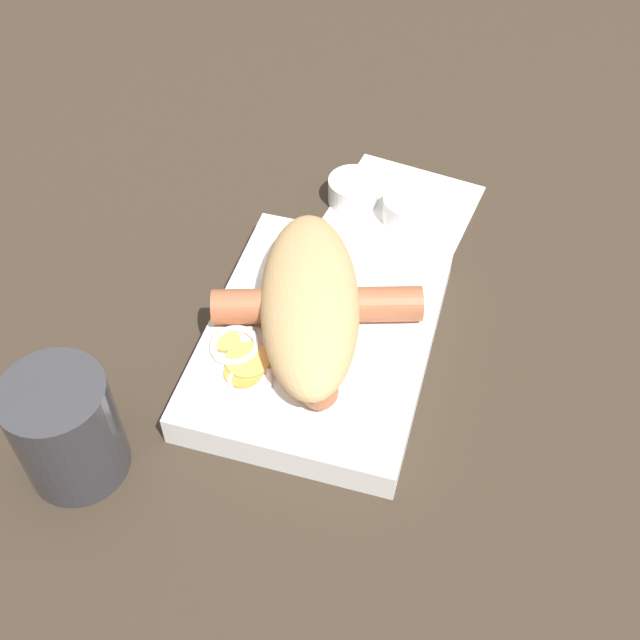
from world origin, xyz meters
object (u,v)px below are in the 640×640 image
object	(u,v)px
sausage	(317,305)
condiment_cup_far	(353,192)
bread_roll	(310,301)
condiment_cup_near	(408,211)
drink_glass	(66,429)
food_tray	(320,340)

from	to	relation	value
sausage	condiment_cup_far	size ratio (longest dim) A/B	3.86
sausage	condiment_cup_far	bearing A→B (deg)	4.87
bread_roll	condiment_cup_near	world-z (taller)	bread_roll
bread_roll	condiment_cup_near	xyz separation A→B (m)	(0.17, -0.05, -0.04)
sausage	drink_glass	distance (m)	0.21
bread_roll	food_tray	bearing A→B (deg)	-121.65
sausage	condiment_cup_far	distance (m)	0.18
food_tray	sausage	size ratio (longest dim) A/B	1.25
condiment_cup_near	drink_glass	size ratio (longest dim) A/B	0.53
drink_glass	condiment_cup_far	bearing A→B (deg)	-19.50
sausage	drink_glass	bearing A→B (deg)	140.15
condiment_cup_near	condiment_cup_far	bearing A→B (deg)	78.45
condiment_cup_near	drink_glass	world-z (taller)	drink_glass
condiment_cup_far	drink_glass	size ratio (longest dim) A/B	0.53
food_tray	bread_roll	bearing A→B (deg)	58.35
bread_roll	drink_glass	world-z (taller)	drink_glass
bread_roll	condiment_cup_far	distance (m)	0.19
sausage	condiment_cup_near	bearing A→B (deg)	-14.05
condiment_cup_near	condiment_cup_far	size ratio (longest dim) A/B	1.00
food_tray	sausage	bearing A→B (deg)	26.75
sausage	drink_glass	world-z (taller)	drink_glass
food_tray	condiment_cup_near	world-z (taller)	food_tray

